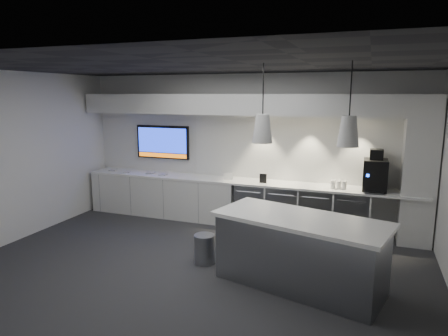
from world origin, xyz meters
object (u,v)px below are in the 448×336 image
at_px(bin, 205,249).
at_px(coffee_machine, 375,174).
at_px(island, 299,251).
at_px(wall_tv, 163,142).

xyz_separation_m(bin, coffee_machine, (2.44, 2.06, 0.98)).
xyz_separation_m(island, coffee_machine, (0.93, 2.29, 0.71)).
xyz_separation_m(wall_tv, coffee_machine, (4.40, -0.25, -0.35)).
distance_m(wall_tv, island, 4.43).
height_order(wall_tv, coffee_machine, wall_tv).
bearing_deg(island, coffee_machine, 82.78).
xyz_separation_m(wall_tv, bin, (1.96, -2.30, -1.33)).
bearing_deg(wall_tv, island, -36.22).
bearing_deg(wall_tv, bin, -49.59).
bearing_deg(bin, island, -8.95).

